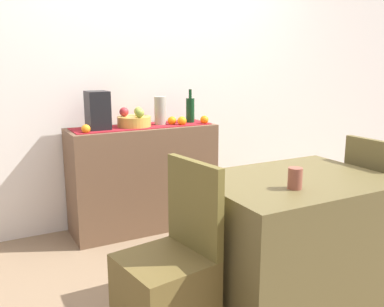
{
  "coord_description": "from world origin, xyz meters",
  "views": [
    {
      "loc": [
        -1.42,
        -2.2,
        1.36
      ],
      "look_at": [
        -0.07,
        0.36,
        0.73
      ],
      "focal_mm": 39.19,
      "sensor_mm": 36.0,
      "label": 1
    }
  ],
  "objects_px": {
    "fruit_bowl": "(134,121)",
    "wine_bottle": "(190,110)",
    "coffee_cup": "(295,178)",
    "coffee_maker": "(98,111)",
    "sideboard_console": "(143,178)",
    "dining_table": "(292,241)",
    "chair_by_corner": "(383,233)",
    "chair_near_window": "(167,292)",
    "ceramic_vase": "(160,111)"
  },
  "relations": [
    {
      "from": "fruit_bowl",
      "to": "wine_bottle",
      "type": "xyz_separation_m",
      "value": [
        0.5,
        -0.0,
        0.07
      ]
    },
    {
      "from": "coffee_cup",
      "to": "coffee_maker",
      "type": "bearing_deg",
      "value": 109.09
    },
    {
      "from": "sideboard_console",
      "to": "fruit_bowl",
      "type": "relative_size",
      "value": 4.47
    },
    {
      "from": "fruit_bowl",
      "to": "coffee_cup",
      "type": "distance_m",
      "value": 1.61
    },
    {
      "from": "fruit_bowl",
      "to": "wine_bottle",
      "type": "bearing_deg",
      "value": -0.0
    },
    {
      "from": "sideboard_console",
      "to": "dining_table",
      "type": "xyz_separation_m",
      "value": [
        0.33,
        -1.44,
        -0.06
      ]
    },
    {
      "from": "wine_bottle",
      "to": "chair_by_corner",
      "type": "bearing_deg",
      "value": -65.05
    },
    {
      "from": "fruit_bowl",
      "to": "wine_bottle",
      "type": "height_order",
      "value": "wine_bottle"
    },
    {
      "from": "sideboard_console",
      "to": "chair_near_window",
      "type": "distance_m",
      "value": 1.51
    },
    {
      "from": "sideboard_console",
      "to": "wine_bottle",
      "type": "xyz_separation_m",
      "value": [
        0.44,
        -0.0,
        0.54
      ]
    },
    {
      "from": "sideboard_console",
      "to": "chair_near_window",
      "type": "height_order",
      "value": "chair_near_window"
    },
    {
      "from": "ceramic_vase",
      "to": "coffee_cup",
      "type": "height_order",
      "value": "ceramic_vase"
    },
    {
      "from": "coffee_cup",
      "to": "chair_by_corner",
      "type": "xyz_separation_m",
      "value": [
        0.91,
        0.15,
        -0.53
      ]
    },
    {
      "from": "sideboard_console",
      "to": "chair_by_corner",
      "type": "height_order",
      "value": "chair_by_corner"
    },
    {
      "from": "ceramic_vase",
      "to": "coffee_cup",
      "type": "distance_m",
      "value": 1.6
    },
    {
      "from": "chair_near_window",
      "to": "chair_by_corner",
      "type": "xyz_separation_m",
      "value": [
        1.55,
        -0.0,
        0.0
      ]
    },
    {
      "from": "sideboard_console",
      "to": "coffee_maker",
      "type": "distance_m",
      "value": 0.67
    },
    {
      "from": "coffee_cup",
      "to": "chair_by_corner",
      "type": "height_order",
      "value": "chair_by_corner"
    },
    {
      "from": "sideboard_console",
      "to": "dining_table",
      "type": "height_order",
      "value": "sideboard_console"
    },
    {
      "from": "sideboard_console",
      "to": "coffee_cup",
      "type": "distance_m",
      "value": 1.64
    },
    {
      "from": "wine_bottle",
      "to": "chair_near_window",
      "type": "distance_m",
      "value": 1.82
    },
    {
      "from": "wine_bottle",
      "to": "coffee_cup",
      "type": "height_order",
      "value": "wine_bottle"
    },
    {
      "from": "sideboard_console",
      "to": "coffee_maker",
      "type": "bearing_deg",
      "value": 180.0
    },
    {
      "from": "wine_bottle",
      "to": "coffee_maker",
      "type": "height_order",
      "value": "coffee_maker"
    },
    {
      "from": "wine_bottle",
      "to": "ceramic_vase",
      "type": "distance_m",
      "value": 0.28
    },
    {
      "from": "fruit_bowl",
      "to": "wine_bottle",
      "type": "relative_size",
      "value": 0.93
    },
    {
      "from": "ceramic_vase",
      "to": "wine_bottle",
      "type": "bearing_deg",
      "value": -0.0
    },
    {
      "from": "coffee_maker",
      "to": "chair_near_window",
      "type": "bearing_deg",
      "value": -93.56
    },
    {
      "from": "fruit_bowl",
      "to": "chair_near_window",
      "type": "relative_size",
      "value": 0.29
    },
    {
      "from": "sideboard_console",
      "to": "chair_near_window",
      "type": "xyz_separation_m",
      "value": [
        -0.44,
        -1.44,
        -0.16
      ]
    },
    {
      "from": "sideboard_console",
      "to": "wine_bottle",
      "type": "relative_size",
      "value": 4.17
    },
    {
      "from": "ceramic_vase",
      "to": "chair_near_window",
      "type": "bearing_deg",
      "value": -112.81
    },
    {
      "from": "chair_by_corner",
      "to": "wine_bottle",
      "type": "bearing_deg",
      "value": 114.95
    },
    {
      "from": "wine_bottle",
      "to": "dining_table",
      "type": "relative_size",
      "value": 0.28
    },
    {
      "from": "chair_near_window",
      "to": "chair_by_corner",
      "type": "distance_m",
      "value": 1.55
    },
    {
      "from": "coffee_maker",
      "to": "chair_by_corner",
      "type": "distance_m",
      "value": 2.18
    },
    {
      "from": "wine_bottle",
      "to": "coffee_cup",
      "type": "relative_size",
      "value": 2.63
    },
    {
      "from": "sideboard_console",
      "to": "ceramic_vase",
      "type": "height_order",
      "value": "ceramic_vase"
    },
    {
      "from": "coffee_maker",
      "to": "ceramic_vase",
      "type": "height_order",
      "value": "coffee_maker"
    },
    {
      "from": "wine_bottle",
      "to": "fruit_bowl",
      "type": "bearing_deg",
      "value": 180.0
    },
    {
      "from": "ceramic_vase",
      "to": "chair_near_window",
      "type": "distance_m",
      "value": 1.71
    },
    {
      "from": "fruit_bowl",
      "to": "chair_by_corner",
      "type": "height_order",
      "value": "fruit_bowl"
    },
    {
      "from": "ceramic_vase",
      "to": "chair_by_corner",
      "type": "distance_m",
      "value": 1.86
    },
    {
      "from": "coffee_maker",
      "to": "chair_by_corner",
      "type": "height_order",
      "value": "coffee_maker"
    },
    {
      "from": "dining_table",
      "to": "coffee_cup",
      "type": "xyz_separation_m",
      "value": [
        -0.14,
        -0.15,
        0.42
      ]
    },
    {
      "from": "dining_table",
      "to": "chair_by_corner",
      "type": "bearing_deg",
      "value": -0.04
    },
    {
      "from": "sideboard_console",
      "to": "fruit_bowl",
      "type": "xyz_separation_m",
      "value": [
        -0.07,
        0.0,
        0.47
      ]
    },
    {
      "from": "coffee_cup",
      "to": "chair_by_corner",
      "type": "bearing_deg",
      "value": 9.18
    },
    {
      "from": "fruit_bowl",
      "to": "chair_near_window",
      "type": "distance_m",
      "value": 1.62
    },
    {
      "from": "dining_table",
      "to": "chair_by_corner",
      "type": "height_order",
      "value": "chair_by_corner"
    }
  ]
}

